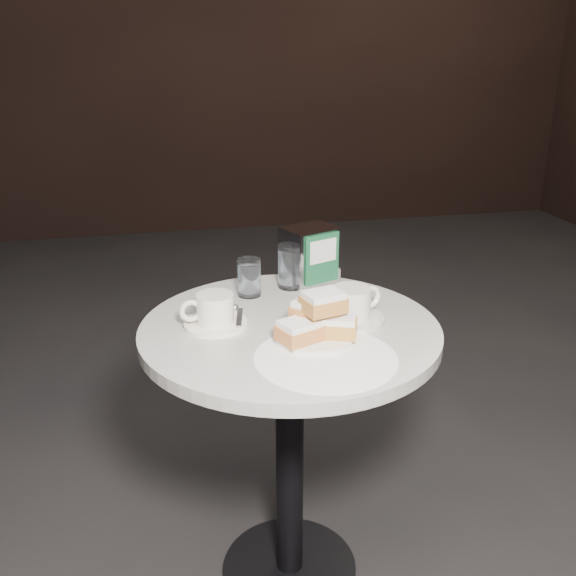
# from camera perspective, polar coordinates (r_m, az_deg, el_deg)

# --- Properties ---
(ground) EXTENTS (7.00, 7.00, 0.00)m
(ground) POSITION_cam_1_polar(r_m,az_deg,el_deg) (1.92, 0.14, -23.97)
(ground) COLOR black
(ground) RESTS_ON ground
(cafe_table) EXTENTS (0.70, 0.70, 0.74)m
(cafe_table) POSITION_cam_1_polar(r_m,az_deg,el_deg) (1.59, 0.16, -9.85)
(cafe_table) COLOR black
(cafe_table) RESTS_ON ground
(sugar_spill) EXTENTS (0.37, 0.37, 0.00)m
(sugar_spill) POSITION_cam_1_polar(r_m,az_deg,el_deg) (1.34, 3.37, -6.22)
(sugar_spill) COLOR white
(sugar_spill) RESTS_ON cafe_table
(beignet_plate) EXTENTS (0.19, 0.19, 0.11)m
(beignet_plate) POSITION_cam_1_polar(r_m,az_deg,el_deg) (1.41, 2.59, -3.06)
(beignet_plate) COLOR white
(beignet_plate) RESTS_ON cafe_table
(coffee_cup_left) EXTENTS (0.16, 0.16, 0.08)m
(coffee_cup_left) POSITION_cam_1_polar(r_m,az_deg,el_deg) (1.49, -6.55, -2.16)
(coffee_cup_left) COLOR white
(coffee_cup_left) RESTS_ON cafe_table
(coffee_cup_right) EXTENTS (0.20, 0.20, 0.08)m
(coffee_cup_right) POSITION_cam_1_polar(r_m,az_deg,el_deg) (1.51, 5.64, -1.66)
(coffee_cup_right) COLOR silver
(coffee_cup_right) RESTS_ON cafe_table
(water_glass_left) EXTENTS (0.07, 0.07, 0.10)m
(water_glass_left) POSITION_cam_1_polar(r_m,az_deg,el_deg) (1.65, -3.48, 0.89)
(water_glass_left) COLOR white
(water_glass_left) RESTS_ON cafe_table
(water_glass_right) EXTENTS (0.08, 0.08, 0.12)m
(water_glass_right) POSITION_cam_1_polar(r_m,az_deg,el_deg) (1.71, 0.34, 1.93)
(water_glass_right) COLOR white
(water_glass_right) RESTS_ON cafe_table
(napkin_dispenser) EXTENTS (0.16, 0.15, 0.16)m
(napkin_dispenser) POSITION_cam_1_polar(r_m,az_deg,el_deg) (1.73, 1.95, 2.91)
(napkin_dispenser) COLOR silver
(napkin_dispenser) RESTS_ON cafe_table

